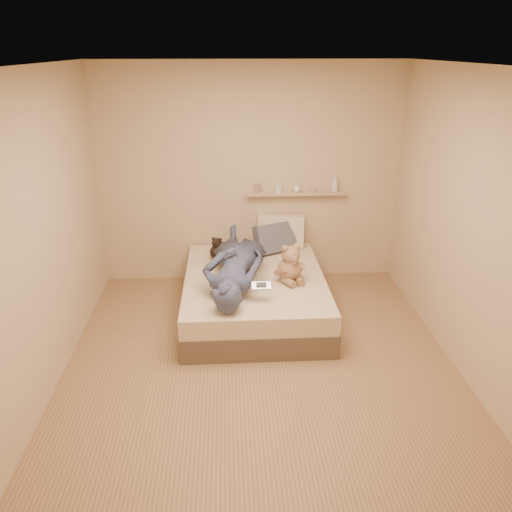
{
  "coord_description": "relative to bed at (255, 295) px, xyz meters",
  "views": [
    {
      "loc": [
        -0.27,
        -3.91,
        2.73
      ],
      "look_at": [
        0.0,
        0.65,
        0.8
      ],
      "focal_mm": 35.0,
      "sensor_mm": 36.0,
      "label": 1
    }
  ],
  "objects": [
    {
      "name": "dark_plush",
      "position": [
        -0.4,
        0.49,
        0.34
      ],
      "size": [
        0.18,
        0.18,
        0.27
      ],
      "color": "black",
      "rests_on": "bed"
    },
    {
      "name": "teddy_bear",
      "position": [
        0.36,
        -0.15,
        0.4
      ],
      "size": [
        0.33,
        0.34,
        0.42
      ],
      "color": "#946B51",
      "rests_on": "bed"
    },
    {
      "name": "shelf_bottles",
      "position": [
        0.63,
        0.91,
        0.96
      ],
      "size": [
        1.01,
        0.12,
        0.21
      ],
      "color": "silver",
      "rests_on": "wall_shelf"
    },
    {
      "name": "wall_shelf",
      "position": [
        0.55,
        0.91,
        0.88
      ],
      "size": [
        1.2,
        0.12,
        0.03
      ],
      "primitive_type": "cube",
      "color": "tan",
      "rests_on": "wall_back"
    },
    {
      "name": "room",
      "position": [
        0.0,
        -0.93,
        1.08
      ],
      "size": [
        3.8,
        3.8,
        3.8
      ],
      "color": "#9E7751",
      "rests_on": "ground"
    },
    {
      "name": "game_console",
      "position": [
        0.03,
        -0.57,
        0.39
      ],
      "size": [
        0.18,
        0.08,
        0.06
      ],
      "color": "#AEB1B5",
      "rests_on": "bed"
    },
    {
      "name": "pillow_grey",
      "position": [
        0.28,
        0.69,
        0.4
      ],
      "size": [
        0.56,
        0.44,
        0.37
      ],
      "primitive_type": "cube",
      "rotation": [
        -0.34,
        0.0,
        0.44
      ],
      "color": "slate",
      "rests_on": "bed"
    },
    {
      "name": "bed",
      "position": [
        0.0,
        0.0,
        0.0
      ],
      "size": [
        1.5,
        1.9,
        0.45
      ],
      "color": "brown",
      "rests_on": "floor"
    },
    {
      "name": "pillow_cream",
      "position": [
        0.37,
        0.83,
        0.43
      ],
      "size": [
        0.57,
        0.26,
        0.41
      ],
      "primitive_type": "cube",
      "rotation": [
        -0.1,
        0.0,
        -0.12
      ],
      "color": "beige",
      "rests_on": "bed"
    },
    {
      "name": "person",
      "position": [
        -0.2,
        -0.08,
        0.42
      ],
      "size": [
        0.85,
        1.73,
        0.4
      ],
      "primitive_type": "imported",
      "rotation": [
        0.0,
        0.0,
        2.99
      ],
      "color": "#404465",
      "rests_on": "bed"
    }
  ]
}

